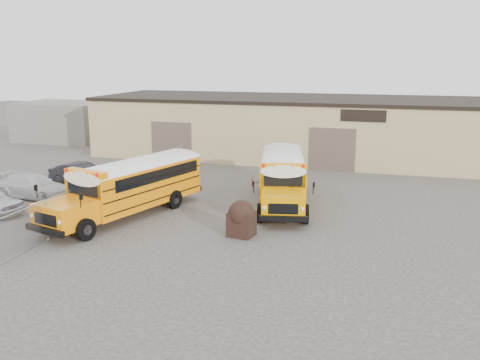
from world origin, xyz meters
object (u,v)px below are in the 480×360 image
(school_bus_left, at_px, (201,164))
(car_dark, at_px, (82,175))
(school_bus_right, at_px, (282,155))
(tarp_bundle, at_px, (242,218))
(car_white, at_px, (33,186))

(school_bus_left, xyz_separation_m, car_dark, (-7.49, -0.88, -0.93))
(school_bus_right, distance_m, tarp_bundle, 11.62)
(school_bus_left, xyz_separation_m, school_bus_right, (3.93, 4.35, -0.06))
(car_dark, bearing_deg, car_white, 174.38)
(school_bus_left, bearing_deg, school_bus_right, 47.90)
(school_bus_left, height_order, tarp_bundle, school_bus_left)
(car_white, relative_size, car_dark, 1.09)
(car_white, height_order, car_dark, car_dark)
(school_bus_left, distance_m, car_white, 9.51)
(tarp_bundle, xyz_separation_m, car_white, (-13.06, 2.97, -0.16))
(school_bus_left, xyz_separation_m, car_white, (-8.46, -4.25, -0.96))
(school_bus_left, bearing_deg, tarp_bundle, -57.46)
(school_bus_left, xyz_separation_m, tarp_bundle, (4.61, -7.22, -0.80))
(tarp_bundle, distance_m, car_dark, 13.66)
(school_bus_left, distance_m, car_dark, 7.60)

